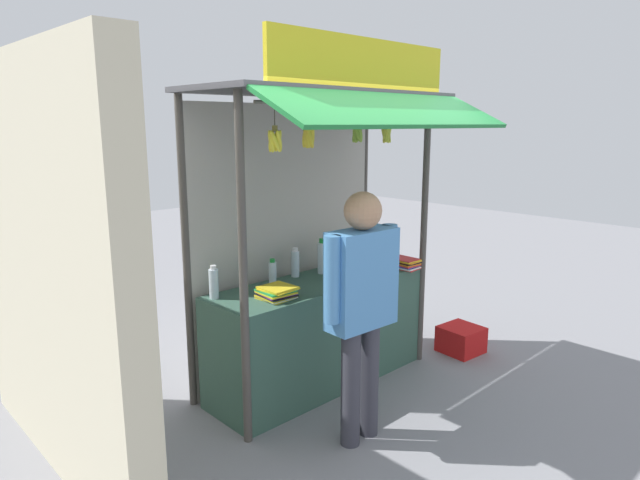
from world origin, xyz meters
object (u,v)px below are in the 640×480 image
object	(u,v)px
magazine_stack_left	(371,269)
vendor_person	(362,295)
water_bottle_far_right	(273,273)
banana_bunch_rightmost	(275,140)
water_bottle_rear_center	(322,257)
water_bottle_right	(214,283)
banana_bunch_leftmost	(308,136)
magazine_stack_front_left	(405,263)
banana_bunch_inner_right	(387,133)
water_bottle_far_left	(342,257)
magazine_stack_front_right	(277,293)
water_bottle_mid_right	(370,253)
banana_bunch_inner_left	(357,132)
water_bottle_back_left	(295,263)
plastic_crate	(461,339)

from	to	relation	value
magazine_stack_left	vendor_person	xyz separation A→B (m)	(-0.87, -0.68, 0.11)
water_bottle_far_right	banana_bunch_rightmost	xyz separation A→B (m)	(-0.42, -0.57, 1.08)
water_bottle_rear_center	banana_bunch_rightmost	world-z (taller)	banana_bunch_rightmost
water_bottle_rear_center	water_bottle_far_right	distance (m)	0.57
water_bottle_right	banana_bunch_leftmost	xyz separation A→B (m)	(0.41, -0.62, 1.10)
water_bottle_far_right	magazine_stack_front_left	distance (m)	1.29
banana_bunch_inner_right	vendor_person	bearing A→B (deg)	-150.12
water_bottle_far_left	magazine_stack_front_right	world-z (taller)	water_bottle_far_left
water_bottle_mid_right	banana_bunch_inner_left	size ratio (longest dim) A/B	0.85
water_bottle_back_left	water_bottle_right	bearing A→B (deg)	-177.95
water_bottle_mid_right	magazine_stack_left	world-z (taller)	water_bottle_mid_right
magazine_stack_front_right	water_bottle_right	bearing A→B (deg)	136.05
banana_bunch_leftmost	vendor_person	distance (m)	1.15
vendor_person	banana_bunch_inner_right	bearing A→B (deg)	-147.25
magazine_stack_left	banana_bunch_leftmost	xyz separation A→B (m)	(-0.96, -0.25, 1.17)
magazine_stack_left	banana_bunch_inner_right	world-z (taller)	banana_bunch_inner_right
magazine_stack_front_left	banana_bunch_leftmost	bearing A→B (deg)	-172.55
water_bottle_rear_center	banana_bunch_inner_left	size ratio (longest dim) A/B	1.19
magazine_stack_front_right	plastic_crate	bearing A→B (deg)	-10.54
magazine_stack_left	vendor_person	bearing A→B (deg)	-142.18
water_bottle_right	banana_bunch_leftmost	world-z (taller)	banana_bunch_leftmost
magazine_stack_front_right	magazine_stack_left	size ratio (longest dim) A/B	1.03
water_bottle_far_left	water_bottle_back_left	bearing A→B (deg)	160.03
water_bottle_right	banana_bunch_inner_left	bearing A→B (deg)	-34.90
water_bottle_back_left	vendor_person	size ratio (longest dim) A/B	0.14
magazine_stack_front_left	banana_bunch_inner_right	xyz separation A→B (m)	(-0.52, -0.18, 1.18)
water_bottle_rear_center	banana_bunch_leftmost	bearing A→B (deg)	-140.16
magazine_stack_front_left	banana_bunch_leftmost	size ratio (longest dim) A/B	0.96
water_bottle_far_left	banana_bunch_rightmost	xyz separation A→B (m)	(-1.15, -0.50, 1.06)
banana_bunch_inner_right	plastic_crate	bearing A→B (deg)	-4.17
water_bottle_back_left	magazine_stack_front_right	distance (m)	0.62
water_bottle_right	water_bottle_back_left	distance (m)	0.84
banana_bunch_rightmost	magazine_stack_left	bearing A→B (deg)	11.26
water_bottle_far_left	banana_bunch_leftmost	size ratio (longest dim) A/B	0.99
water_bottle_back_left	water_bottle_mid_right	bearing A→B (deg)	-9.68
water_bottle_back_left	banana_bunch_inner_left	size ratio (longest dim) A/B	0.96
magazine_stack_left	plastic_crate	size ratio (longest dim) A/B	0.75
banana_bunch_leftmost	water_bottle_far_left	bearing A→B (deg)	30.30
banana_bunch_inner_right	water_bottle_rear_center	bearing A→B (deg)	104.39
water_bottle_rear_center	banana_bunch_leftmost	distance (m)	1.39
water_bottle_back_left	magazine_stack_front_right	world-z (taller)	water_bottle_back_left
water_bottle_far_left	water_bottle_rear_center	size ratio (longest dim) A/B	0.91
water_bottle_far_left	magazine_stack_left	distance (m)	0.29
water_bottle_right	vendor_person	bearing A→B (deg)	-64.74
water_bottle_rear_center	banana_bunch_rightmost	bearing A→B (deg)	-149.70
magazine_stack_front_left	banana_bunch_inner_left	distance (m)	1.48
magazine_stack_front_right	water_bottle_mid_right	bearing A→B (deg)	9.38
magazine_stack_front_right	banana_bunch_inner_right	size ratio (longest dim) A/B	1.03
water_bottle_right	magazine_stack_front_right	xyz separation A→B (m)	(0.34, -0.33, -0.07)
water_bottle_far_left	water_bottle_rear_center	distance (m)	0.18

